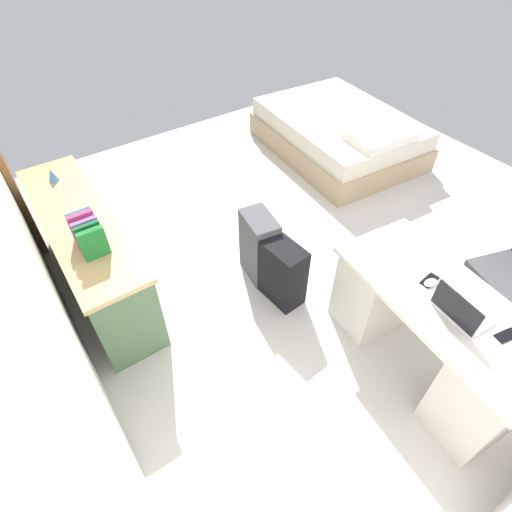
% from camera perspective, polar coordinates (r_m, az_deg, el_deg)
% --- Properties ---
extents(ground_plane, '(5.68, 5.68, 0.00)m').
position_cam_1_polar(ground_plane, '(3.97, 8.19, 1.51)').
color(ground_plane, beige).
extents(wall_back, '(4.68, 0.10, 2.80)m').
position_cam_1_polar(wall_back, '(2.42, -32.01, 4.76)').
color(wall_back, white).
rests_on(wall_back, ground_plane).
extents(desk, '(1.50, 0.80, 0.72)m').
position_cam_1_polar(desk, '(3.06, 23.14, -9.70)').
color(desk, silver).
rests_on(desk, ground_plane).
extents(credenza, '(1.80, 0.48, 0.77)m').
position_cam_1_polar(credenza, '(3.55, -22.04, 0.23)').
color(credenza, '#4C6B47').
rests_on(credenza, ground_plane).
extents(bed, '(2.00, 1.54, 0.58)m').
position_cam_1_polar(bed, '(5.30, 11.45, 16.41)').
color(bed, tan).
rests_on(bed, ground_plane).
extents(suitcase_black, '(0.38, 0.25, 0.57)m').
position_cam_1_polar(suitcase_black, '(3.29, 3.75, -2.41)').
color(suitcase_black, black).
rests_on(suitcase_black, ground_plane).
extents(suitcase_spare_grey, '(0.39, 0.27, 0.63)m').
position_cam_1_polar(suitcase_spare_grey, '(3.46, 0.46, 1.32)').
color(suitcase_spare_grey, '#4C4C51').
rests_on(suitcase_spare_grey, ground_plane).
extents(laptop, '(0.33, 0.25, 0.21)m').
position_cam_1_polar(laptop, '(2.71, 26.63, -6.79)').
color(laptop, silver).
rests_on(laptop, desk).
extents(computer_mouse, '(0.07, 0.11, 0.03)m').
position_cam_1_polar(computer_mouse, '(2.84, 23.21, -3.44)').
color(computer_mouse, white).
rests_on(computer_mouse, desk).
extents(cell_phone_near_laptop, '(0.09, 0.15, 0.01)m').
position_cam_1_polar(cell_phone_near_laptop, '(2.78, 31.59, -9.45)').
color(cell_phone_near_laptop, black).
rests_on(cell_phone_near_laptop, desk).
extents(cell_phone_by_mouse, '(0.08, 0.14, 0.01)m').
position_cam_1_polar(cell_phone_by_mouse, '(2.87, 23.08, -3.15)').
color(cell_phone_by_mouse, black).
rests_on(cell_phone_by_mouse, desk).
extents(book_row, '(0.28, 0.17, 0.23)m').
position_cam_1_polar(book_row, '(2.96, -22.42, 2.90)').
color(book_row, '#1B732C').
rests_on(book_row, credenza).
extents(figurine_small, '(0.08, 0.08, 0.11)m').
position_cam_1_polar(figurine_small, '(3.77, -26.58, 10.05)').
color(figurine_small, '#4C7FBF').
rests_on(figurine_small, credenza).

